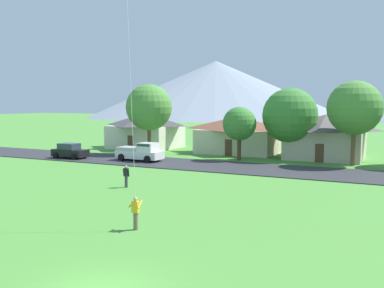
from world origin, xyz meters
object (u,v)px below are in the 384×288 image
at_px(house_left_center, 326,136).
at_px(tree_near_right, 239,124).
at_px(house_leftmost, 146,130).
at_px(tree_center, 149,107).
at_px(watcher_person, 126,176).
at_px(pickup_truck_white_west_side, 141,152).
at_px(parked_car_black_mid_west, 70,151).
at_px(tree_left_of_center, 290,116).
at_px(tree_far_right, 354,108).
at_px(house_right_center, 237,134).

xyz_separation_m(house_left_center, tree_near_right, (-8.37, -5.79, 1.43)).
relative_size(house_leftmost, tree_near_right, 1.60).
bearing_deg(tree_center, watcher_person, -62.99).
height_order(tree_near_right, pickup_truck_white_west_side, tree_near_right).
distance_m(house_leftmost, tree_center, 8.33).
bearing_deg(parked_car_black_mid_west, pickup_truck_white_west_side, 10.11).
bearing_deg(watcher_person, tree_near_right, 82.97).
relative_size(tree_center, parked_car_black_mid_west, 2.06).
xyz_separation_m(house_left_center, tree_left_of_center, (-3.46, -2.88, 2.34)).
bearing_deg(pickup_truck_white_west_side, tree_center, 113.89).
relative_size(house_leftmost, tree_far_right, 1.10).
bearing_deg(house_left_center, watcher_person, -113.62).
height_order(house_leftmost, tree_far_right, tree_far_right).
xyz_separation_m(tree_left_of_center, tree_far_right, (6.94, -1.94, 0.90)).
distance_m(house_leftmost, house_right_center, 14.13).
relative_size(tree_far_right, pickup_truck_white_west_side, 1.64).
distance_m(house_left_center, tree_left_of_center, 5.07).
distance_m(tree_near_right, tree_far_right, 12.02).
height_order(house_leftmost, house_left_center, house_left_center).
xyz_separation_m(tree_center, tree_near_right, (12.14, -0.73, -1.76)).
height_order(house_left_center, watcher_person, house_left_center).
relative_size(parked_car_black_mid_west, watcher_person, 2.52).
bearing_deg(parked_car_black_mid_west, house_right_center, 40.98).
bearing_deg(watcher_person, house_right_center, 90.42).
height_order(house_leftmost, watcher_person, house_leftmost).
bearing_deg(watcher_person, house_leftmost, 119.19).
distance_m(house_leftmost, pickup_truck_white_west_side, 14.70).
height_order(tree_center, pickup_truck_white_west_side, tree_center).
bearing_deg(house_right_center, house_leftmost, 176.63).
bearing_deg(tree_left_of_center, watcher_person, -108.52).
distance_m(pickup_truck_white_west_side, watcher_person, 14.67).
relative_size(tree_left_of_center, parked_car_black_mid_west, 1.90).
relative_size(tree_left_of_center, pickup_truck_white_west_side, 1.53).
xyz_separation_m(tree_left_of_center, parked_car_black_mid_west, (-22.78, -10.13, -4.09)).
relative_size(tree_center, pickup_truck_white_west_side, 1.65).
relative_size(tree_left_of_center, tree_center, 0.93).
bearing_deg(pickup_truck_white_west_side, tree_far_right, 17.48).
distance_m(tree_left_of_center, tree_center, 17.20).
relative_size(pickup_truck_white_west_side, watcher_person, 3.14).
relative_size(house_leftmost, tree_left_of_center, 1.18).
bearing_deg(house_left_center, parked_car_black_mid_west, -153.62).
distance_m(tree_center, parked_car_black_mid_west, 10.98).
bearing_deg(house_leftmost, tree_far_right, -11.96).
bearing_deg(tree_near_right, watcher_person, -97.03).
bearing_deg(tree_near_right, tree_center, 176.54).
distance_m(tree_near_right, parked_car_black_mid_west, 19.53).
xyz_separation_m(tree_far_right, parked_car_black_mid_west, (-29.72, -8.19, -4.99)).
xyz_separation_m(house_left_center, house_right_center, (-10.84, 0.37, -0.20)).
distance_m(tree_far_right, pickup_truck_white_west_side, 22.68).
distance_m(tree_left_of_center, pickup_truck_white_west_side, 17.05).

